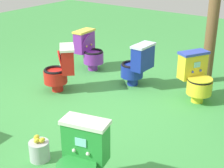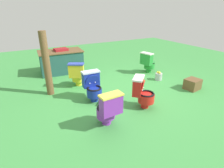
# 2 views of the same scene
# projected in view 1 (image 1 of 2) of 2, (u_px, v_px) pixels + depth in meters

# --- Properties ---
(ground) EXTENTS (14.00, 14.00, 0.00)m
(ground) POSITION_uv_depth(u_px,v_px,m) (100.00, 106.00, 4.88)
(ground) COLOR #429947
(toilet_blue) EXTENTS (0.44, 0.50, 0.73)m
(toilet_blue) POSITION_uv_depth(u_px,v_px,m) (137.00, 64.00, 5.43)
(toilet_blue) COLOR #192D9E
(toilet_blue) RESTS_ON ground
(toilet_yellow) EXTENTS (0.59, 0.63, 0.73)m
(toilet_yellow) POSITION_uv_depth(u_px,v_px,m) (196.00, 77.00, 4.93)
(toilet_yellow) COLOR yellow
(toilet_yellow) RESTS_ON ground
(toilet_green) EXTENTS (0.57, 0.51, 0.73)m
(toilet_green) POSITION_uv_depth(u_px,v_px,m) (81.00, 160.00, 3.05)
(toilet_green) COLOR green
(toilet_green) RESTS_ON ground
(toilet_red) EXTENTS (0.63, 0.63, 0.73)m
(toilet_red) POSITION_uv_depth(u_px,v_px,m) (61.00, 68.00, 5.26)
(toilet_red) COLOR red
(toilet_red) RESTS_ON ground
(toilet_purple) EXTENTS (0.44, 0.51, 0.73)m
(toilet_purple) POSITION_uv_depth(u_px,v_px,m) (89.00, 50.00, 6.16)
(toilet_purple) COLOR purple
(toilet_purple) RESTS_ON ground
(wooden_post) EXTENTS (0.18, 0.18, 1.64)m
(wooden_post) POSITION_uv_depth(u_px,v_px,m) (211.00, 34.00, 5.45)
(wooden_post) COLOR brown
(wooden_post) RESTS_ON ground
(lemon_bucket) EXTENTS (0.22, 0.22, 0.28)m
(lemon_bucket) POSITION_uv_depth(u_px,v_px,m) (39.00, 150.00, 3.64)
(lemon_bucket) COLOR #B7B7BF
(lemon_bucket) RESTS_ON ground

